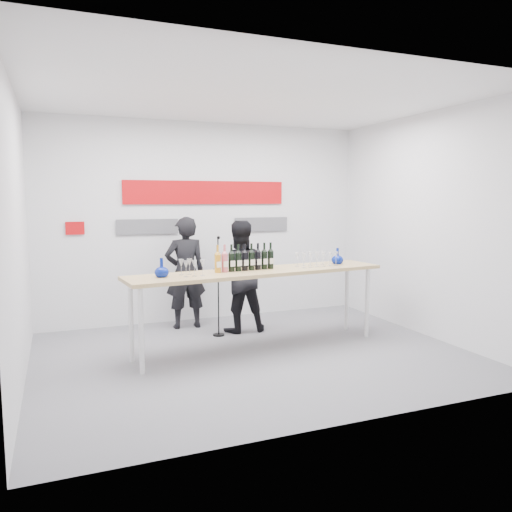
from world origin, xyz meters
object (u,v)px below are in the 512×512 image
Objects in this scene: tasting_table at (259,276)px; presenter_right at (239,276)px; presenter_left at (185,273)px; mic_stand at (219,306)px.

tasting_table is 0.87m from presenter_right.
presenter_left is at bearing -33.06° from presenter_right.
presenter_right is (0.04, 0.86, -0.13)m from tasting_table.
presenter_right reaches higher than mic_stand.
presenter_left is 1.18× the size of mic_stand.
tasting_table is 1.47m from presenter_left.
tasting_table is at bearing -84.59° from mic_stand.
presenter_left is at bearing 101.86° from mic_stand.
presenter_left reaches higher than tasting_table.
presenter_right reaches higher than tasting_table.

